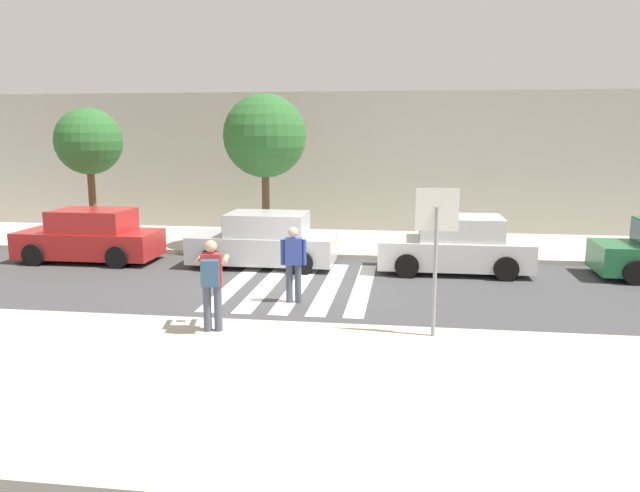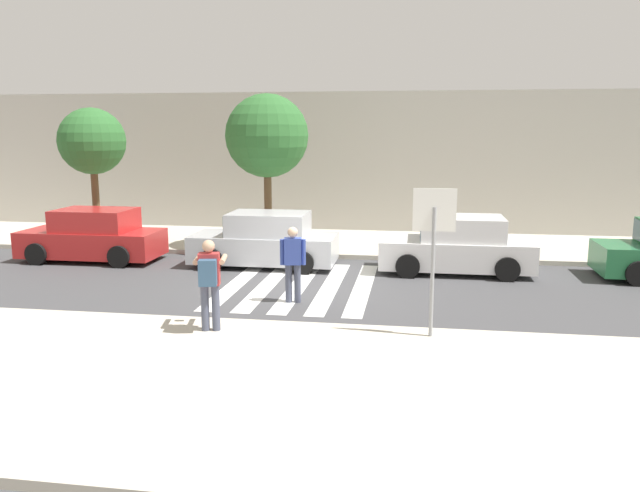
# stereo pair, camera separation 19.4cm
# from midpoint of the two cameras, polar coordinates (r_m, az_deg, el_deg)

# --- Properties ---
(ground_plane) EXTENTS (120.00, 120.00, 0.00)m
(ground_plane) POSITION_cam_midpoint_polar(r_m,az_deg,el_deg) (15.51, -2.46, -3.81)
(ground_plane) COLOR #424244
(sidewalk_near) EXTENTS (60.00, 6.00, 0.14)m
(sidewalk_near) POSITION_cam_midpoint_polar(r_m,az_deg,el_deg) (9.76, -9.24, -12.31)
(sidewalk_near) COLOR beige
(sidewalk_near) RESTS_ON ground
(sidewalk_far) EXTENTS (60.00, 4.80, 0.14)m
(sidewalk_far) POSITION_cam_midpoint_polar(r_m,az_deg,el_deg) (21.29, 0.48, 0.33)
(sidewalk_far) COLOR beige
(sidewalk_far) RESTS_ON ground
(building_facade_far) EXTENTS (56.00, 4.00, 5.24)m
(building_facade_far) POSITION_cam_midpoint_polar(r_m,az_deg,el_deg) (25.35, 1.81, 7.76)
(building_facade_far) COLOR #ADA89E
(building_facade_far) RESTS_ON ground
(crosswalk_stripe_0) EXTENTS (0.44, 5.20, 0.01)m
(crosswalk_stripe_0) POSITION_cam_midpoint_polar(r_m,az_deg,el_deg) (16.06, -7.96, -3.39)
(crosswalk_stripe_0) COLOR silver
(crosswalk_stripe_0) RESTS_ON ground
(crosswalk_stripe_1) EXTENTS (0.44, 5.20, 0.01)m
(crosswalk_stripe_1) POSITION_cam_midpoint_polar(r_m,az_deg,el_deg) (15.86, -5.17, -3.51)
(crosswalk_stripe_1) COLOR silver
(crosswalk_stripe_1) RESTS_ON ground
(crosswalk_stripe_2) EXTENTS (0.44, 5.20, 0.01)m
(crosswalk_stripe_2) POSITION_cam_midpoint_polar(r_m,az_deg,el_deg) (15.70, -2.32, -3.62)
(crosswalk_stripe_2) COLOR silver
(crosswalk_stripe_2) RESTS_ON ground
(crosswalk_stripe_3) EXTENTS (0.44, 5.20, 0.01)m
(crosswalk_stripe_3) POSITION_cam_midpoint_polar(r_m,az_deg,el_deg) (15.58, 0.58, -3.72)
(crosswalk_stripe_3) COLOR silver
(crosswalk_stripe_3) RESTS_ON ground
(crosswalk_stripe_4) EXTENTS (0.44, 5.20, 0.01)m
(crosswalk_stripe_4) POSITION_cam_midpoint_polar(r_m,az_deg,el_deg) (15.50, 3.52, -3.81)
(crosswalk_stripe_4) COLOR silver
(crosswalk_stripe_4) RESTS_ON ground
(stop_sign) EXTENTS (0.76, 0.08, 2.70)m
(stop_sign) POSITION_cam_midpoint_polar(r_m,az_deg,el_deg) (11.24, 10.11, 1.52)
(stop_sign) COLOR gray
(stop_sign) RESTS_ON sidewalk_near
(photographer_with_backpack) EXTENTS (0.69, 0.91, 1.72)m
(photographer_with_backpack) POSITION_cam_midpoint_polar(r_m,az_deg,el_deg) (11.67, -10.36, -2.87)
(photographer_with_backpack) COLOR #474C60
(photographer_with_backpack) RESTS_ON sidewalk_near
(pedestrian_crossing) EXTENTS (0.57, 0.29, 1.72)m
(pedestrian_crossing) POSITION_cam_midpoint_polar(r_m,az_deg,el_deg) (13.97, -2.83, -1.31)
(pedestrian_crossing) COLOR #474C60
(pedestrian_crossing) RESTS_ON ground
(parked_car_red) EXTENTS (4.10, 1.92, 1.55)m
(parked_car_red) POSITION_cam_midpoint_polar(r_m,az_deg,el_deg) (19.74, -20.53, 0.78)
(parked_car_red) COLOR red
(parked_car_red) RESTS_ON ground
(parked_car_silver) EXTENTS (4.10, 1.92, 1.55)m
(parked_car_silver) POSITION_cam_midpoint_polar(r_m,az_deg,el_deg) (17.84, -5.45, 0.43)
(parked_car_silver) COLOR #B7BABF
(parked_car_silver) RESTS_ON ground
(parked_car_white) EXTENTS (4.10, 1.92, 1.55)m
(parked_car_white) POSITION_cam_midpoint_polar(r_m,az_deg,el_deg) (17.40, 12.00, -0.01)
(parked_car_white) COLOR white
(parked_car_white) RESTS_ON ground
(street_tree_west) EXTENTS (2.15, 2.15, 4.43)m
(street_tree_west) POSITION_cam_midpoint_polar(r_m,az_deg,el_deg) (21.77, -20.64, 8.88)
(street_tree_west) COLOR brown
(street_tree_west) RESTS_ON sidewalk_far
(street_tree_center) EXTENTS (2.59, 2.59, 4.83)m
(street_tree_center) POSITION_cam_midpoint_polar(r_m,az_deg,el_deg) (19.72, -5.35, 9.95)
(street_tree_center) COLOR brown
(street_tree_center) RESTS_ON sidewalk_far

